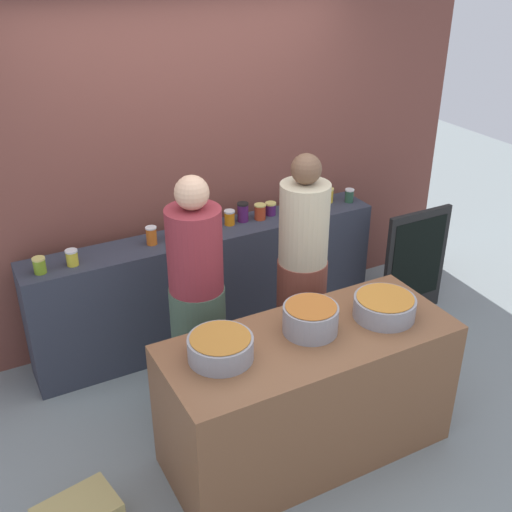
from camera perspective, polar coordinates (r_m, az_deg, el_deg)
ground at (r=4.30m, az=2.27°, el=-14.47°), size 12.00×12.00×0.00m
storefront_wall at (r=4.70m, az=-6.43°, el=10.40°), size 4.80×0.12×3.00m
display_shelf at (r=4.83m, az=-4.20°, el=-2.66°), size 2.70×0.36×0.90m
prep_table at (r=3.83m, az=4.69°, el=-12.41°), size 1.70×0.70×0.84m
preserve_jar_0 at (r=4.26m, az=-18.98°, el=-0.80°), size 0.08×0.08×0.11m
preserve_jar_1 at (r=4.29m, az=-16.29°, el=-0.13°), size 0.08×0.08×0.11m
preserve_jar_2 at (r=4.45m, az=-9.43°, el=1.83°), size 0.08×0.08×0.13m
preserve_jar_3 at (r=4.51m, az=-7.57°, el=2.20°), size 0.07×0.07×0.11m
preserve_jar_4 at (r=4.61m, az=-4.58°, el=2.95°), size 0.07×0.07×0.11m
preserve_jar_5 at (r=4.70m, az=-2.41°, el=3.50°), size 0.08×0.08×0.11m
preserve_jar_6 at (r=4.75m, az=-1.19°, el=3.99°), size 0.09×0.09×0.15m
preserve_jar_7 at (r=4.78m, az=0.37°, el=4.02°), size 0.09×0.09×0.12m
preserve_jar_8 at (r=4.87m, az=1.33°, el=4.31°), size 0.08×0.08×0.10m
preserve_jar_9 at (r=5.13m, az=6.53°, el=5.49°), size 0.09×0.09×0.12m
preserve_jar_10 at (r=5.15m, az=8.43°, el=5.43°), size 0.07×0.07×0.11m
cooking_pot_left at (r=3.37m, az=-3.22°, el=-8.29°), size 0.35×0.35×0.13m
cooking_pot_center at (r=3.57m, az=4.94°, el=-5.68°), size 0.31×0.31×0.17m
cooking_pot_right at (r=3.77m, az=11.52°, el=-4.54°), size 0.36×0.36×0.13m
cook_with_tongs at (r=4.03m, az=-5.31°, el=-4.68°), size 0.36×0.36×1.62m
cook_in_cap at (r=4.29m, az=4.16°, el=-2.24°), size 0.34×0.34×1.64m
chalkboard_sign at (r=5.26m, az=14.19°, el=-0.63°), size 0.60×0.05×0.92m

